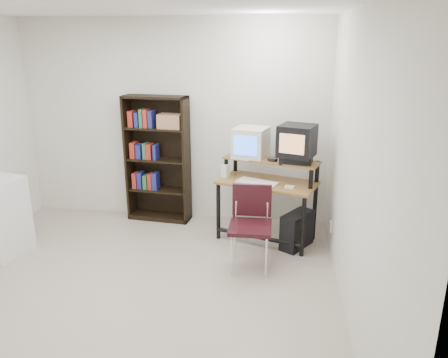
# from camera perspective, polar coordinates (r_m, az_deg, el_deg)

# --- Properties ---
(floor) EXTENTS (4.00, 4.00, 0.01)m
(floor) POSITION_cam_1_polar(r_m,az_deg,el_deg) (4.43, -12.16, -14.38)
(floor) COLOR #ADA190
(floor) RESTS_ON ground
(ceiling) EXTENTS (4.00, 4.00, 0.01)m
(ceiling) POSITION_cam_1_polar(r_m,az_deg,el_deg) (3.78, -14.89, 21.43)
(ceiling) COLOR white
(ceiling) RESTS_ON back_wall
(back_wall) EXTENTS (4.00, 0.01, 2.60)m
(back_wall) POSITION_cam_1_polar(r_m,az_deg,el_deg) (5.77, -6.56, 7.44)
(back_wall) COLOR silver
(back_wall) RESTS_ON floor
(right_wall) EXTENTS (0.01, 4.00, 2.60)m
(right_wall) POSITION_cam_1_polar(r_m,az_deg,el_deg) (3.72, 16.89, 1.02)
(right_wall) COLOR silver
(right_wall) RESTS_ON floor
(computer_desk) EXTENTS (1.25, 0.90, 0.98)m
(computer_desk) POSITION_cam_1_polar(r_m,az_deg,el_deg) (5.17, 5.73, -0.85)
(computer_desk) COLOR olive
(computer_desk) RESTS_ON floor
(crt_monitor) EXTENTS (0.47, 0.47, 0.36)m
(crt_monitor) POSITION_cam_1_polar(r_m,az_deg,el_deg) (5.24, 3.51, 4.78)
(crt_monitor) COLOR silver
(crt_monitor) RESTS_ON computer_desk
(vcr) EXTENTS (0.40, 0.32, 0.08)m
(vcr) POSITION_cam_1_polar(r_m,az_deg,el_deg) (5.06, 9.41, 2.47)
(vcr) COLOR black
(vcr) RESTS_ON computer_desk
(crt_tv) EXTENTS (0.48, 0.48, 0.36)m
(crt_tv) POSITION_cam_1_polar(r_m,az_deg,el_deg) (5.03, 9.51, 4.95)
(crt_tv) COLOR black
(crt_tv) RESTS_ON vcr
(cd_spindle) EXTENTS (0.14, 0.14, 0.05)m
(cd_spindle) POSITION_cam_1_polar(r_m,az_deg,el_deg) (5.08, 6.36, 2.51)
(cd_spindle) COLOR #26262B
(cd_spindle) RESTS_ON computer_desk
(keyboard) EXTENTS (0.51, 0.38, 0.03)m
(keyboard) POSITION_cam_1_polar(r_m,az_deg,el_deg) (5.06, 4.35, -0.53)
(keyboard) COLOR silver
(keyboard) RESTS_ON computer_desk
(mousepad) EXTENTS (0.25, 0.22, 0.01)m
(mousepad) POSITION_cam_1_polar(r_m,az_deg,el_deg) (4.96, 8.42, -1.24)
(mousepad) COLOR black
(mousepad) RESTS_ON computer_desk
(mouse) EXTENTS (0.11, 0.08, 0.03)m
(mouse) POSITION_cam_1_polar(r_m,az_deg,el_deg) (4.95, 8.54, -1.07)
(mouse) COLOR white
(mouse) RESTS_ON mousepad
(desk_speaker) EXTENTS (0.11, 0.10, 0.17)m
(desk_speaker) POSITION_cam_1_polar(r_m,az_deg,el_deg) (5.26, 0.19, 0.99)
(desk_speaker) COLOR silver
(desk_speaker) RESTS_ON computer_desk
(pc_tower) EXTENTS (0.41, 0.49, 0.42)m
(pc_tower) POSITION_cam_1_polar(r_m,az_deg,el_deg) (5.18, 9.52, -6.58)
(pc_tower) COLOR black
(pc_tower) RESTS_ON floor
(school_chair) EXTENTS (0.44, 0.44, 0.87)m
(school_chair) POSITION_cam_1_polar(r_m,az_deg,el_deg) (4.59, 3.53, -5.14)
(school_chair) COLOR black
(school_chair) RESTS_ON floor
(bookshelf) EXTENTS (0.85, 0.36, 1.65)m
(bookshelf) POSITION_cam_1_polar(r_m,az_deg,el_deg) (5.78, -8.61, 2.84)
(bookshelf) COLOR black
(bookshelf) RESTS_ON floor
(wall_outlet) EXTENTS (0.02, 0.08, 0.12)m
(wall_outlet) POSITION_cam_1_polar(r_m,az_deg,el_deg) (5.13, 13.76, -6.02)
(wall_outlet) COLOR beige
(wall_outlet) RESTS_ON right_wall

